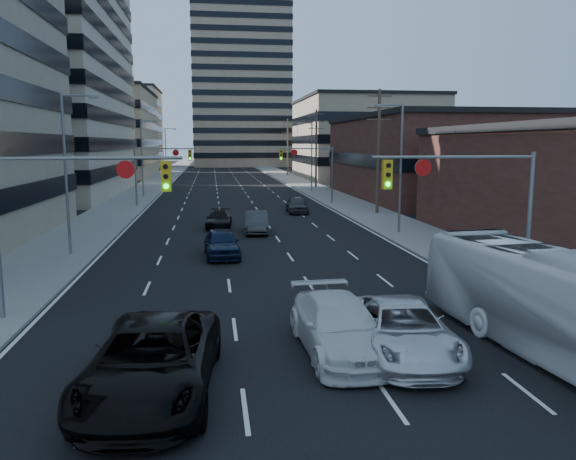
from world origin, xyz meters
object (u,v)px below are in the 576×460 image
at_px(silver_suv, 403,329).
at_px(black_pickup, 152,361).
at_px(transit_bus, 564,306).
at_px(white_van, 339,326).
at_px(sedan_blue, 222,243).

bearing_deg(silver_suv, black_pickup, -161.41).
bearing_deg(silver_suv, transit_bus, -6.81).
xyz_separation_m(white_van, sedan_blue, (-3.26, 15.17, -0.04)).
relative_size(black_pickup, sedan_blue, 1.42).
bearing_deg(black_pickup, transit_bus, 8.96).
bearing_deg(sedan_blue, transit_bus, -62.67).
bearing_deg(black_pickup, sedan_blue, 88.11).
distance_m(silver_suv, sedan_blue, 16.46).
bearing_deg(white_van, silver_suv, -16.86).
bearing_deg(transit_bus, white_van, 161.38).
xyz_separation_m(black_pickup, sedan_blue, (2.05, 17.42, -0.13)).
relative_size(black_pickup, silver_suv, 1.14).
bearing_deg(white_van, black_pickup, -159.28).
bearing_deg(transit_bus, black_pickup, 177.92).
height_order(black_pickup, sedan_blue, black_pickup).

